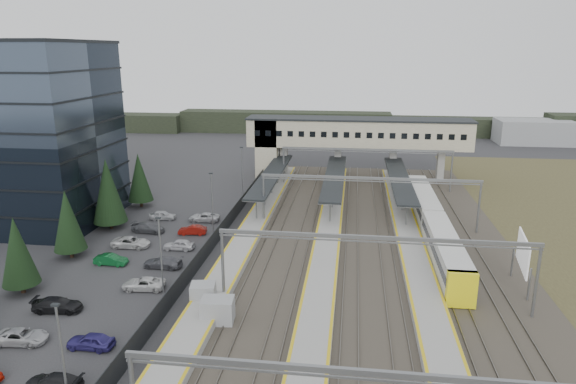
# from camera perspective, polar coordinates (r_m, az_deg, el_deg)

# --- Properties ---
(ground) EXTENTS (220.00, 220.00, 0.00)m
(ground) POSITION_cam_1_polar(r_m,az_deg,el_deg) (57.09, -3.16, -8.33)
(ground) COLOR #2B2B2D
(ground) RESTS_ON ground
(office_building) EXTENTS (24.30, 18.30, 24.30)m
(office_building) POSITION_cam_1_polar(r_m,az_deg,el_deg) (78.87, -28.36, 5.75)
(office_building) COLOR #354151
(office_building) RESTS_ON ground
(conifer_row) EXTENTS (4.42, 49.82, 9.50)m
(conifer_row) POSITION_cam_1_polar(r_m,az_deg,el_deg) (59.93, -25.16, -3.71)
(conifer_row) COLOR black
(conifer_row) RESTS_ON ground
(car_park) EXTENTS (10.54, 44.48, 1.29)m
(car_park) POSITION_cam_1_polar(r_m,az_deg,el_deg) (55.54, -18.38, -9.16)
(car_park) COLOR #AAA9AD
(car_park) RESTS_ON ground
(lampposts) EXTENTS (0.50, 53.25, 8.07)m
(lampposts) POSITION_cam_1_polar(r_m,az_deg,el_deg) (58.55, -10.73, -3.41)
(lampposts) COLOR slate
(lampposts) RESTS_ON ground
(fence) EXTENTS (0.08, 90.00, 2.00)m
(fence) POSITION_cam_1_polar(r_m,az_deg,el_deg) (62.62, -8.22, -5.27)
(fence) COLOR #26282B
(fence) RESTS_ON ground
(relay_cabin_near) EXTENTS (2.96, 2.29, 2.32)m
(relay_cabin_near) POSITION_cam_1_polar(r_m,az_deg,el_deg) (46.11, -7.82, -12.98)
(relay_cabin_near) COLOR gray
(relay_cabin_near) RESTS_ON ground
(relay_cabin_far) EXTENTS (2.54, 2.23, 2.09)m
(relay_cabin_far) POSITION_cam_1_polar(r_m,az_deg,el_deg) (49.41, -9.40, -11.17)
(relay_cabin_far) COLOR gray
(relay_cabin_far) RESTS_ON ground
(rail_corridor) EXTENTS (34.00, 90.00, 0.92)m
(rail_corridor) POSITION_cam_1_polar(r_m,az_deg,el_deg) (60.74, 6.46, -6.60)
(rail_corridor) COLOR #3C382D
(rail_corridor) RESTS_ON ground
(canopies) EXTENTS (23.10, 30.00, 3.28)m
(canopies) POSITION_cam_1_polar(r_m,az_deg,el_deg) (80.66, 5.19, 1.73)
(canopies) COLOR black
(canopies) RESTS_ON ground
(footbridge) EXTENTS (40.40, 6.40, 11.20)m
(footbridge) POSITION_cam_1_polar(r_m,az_deg,el_deg) (94.55, 6.05, 6.23)
(footbridge) COLOR #ADA58A
(footbridge) RESTS_ON ground
(gantries) EXTENTS (28.40, 62.28, 7.17)m
(gantries) POSITION_cam_1_polar(r_m,az_deg,el_deg) (56.97, 9.27, -2.12)
(gantries) COLOR slate
(gantries) RESTS_ON ground
(train) EXTENTS (2.72, 37.72, 3.42)m
(train) POSITION_cam_1_polar(r_m,az_deg,el_deg) (66.86, 15.80, -3.50)
(train) COLOR silver
(train) RESTS_ON ground
(billboard) EXTENTS (1.07, 6.37, 5.53)m
(billboard) POSITION_cam_1_polar(r_m,az_deg,el_deg) (55.58, 24.64, -6.30)
(billboard) COLOR slate
(billboard) RESTS_ON ground
(treeline_far) EXTENTS (170.00, 19.00, 7.00)m
(treeline_far) POSITION_cam_1_polar(r_m,az_deg,el_deg) (145.66, 12.92, 7.19)
(treeline_far) COLOR black
(treeline_far) RESTS_ON ground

